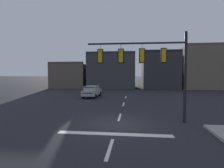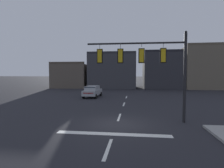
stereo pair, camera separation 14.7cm
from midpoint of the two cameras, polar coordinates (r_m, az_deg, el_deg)
The scene contains 6 objects.
ground_plane at distance 12.44m, azimuth 1.33°, elevation -12.34°, with size 400.00×400.00×0.00m, color #232328.
stop_bar_paint at distance 10.54m, azimuth 0.30°, elevation -15.23°, with size 6.40×0.50×0.01m, color silver.
lane_centreline at distance 14.37m, azimuth 2.07°, elevation -10.19°, with size 0.16×26.40×0.01m.
signal_mast_near_side at distance 13.02m, azimuth 11.18°, elevation 6.96°, with size 6.80×0.39×6.20m.
car_lot_nearside at distance 26.16m, azimuth -6.42°, elevation -2.22°, with size 2.06×4.52×1.61m.
building_row at distance 46.07m, azimuth 19.61°, elevation 4.17°, with size 50.37×13.96×10.34m.
Camera 1 is at (1.02, -11.94, 3.35)m, focal length 29.51 mm.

